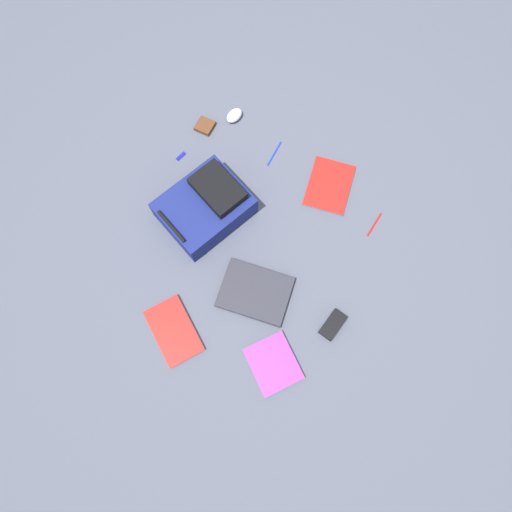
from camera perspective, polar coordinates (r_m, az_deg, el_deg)
The scene contains 12 objects.
ground_plane at distance 2.07m, azimuth -0.07°, elevation -0.08°, with size 4.06×4.06×0.00m, color #4C5160.
backpack at distance 2.09m, azimuth -6.41°, elevation 6.34°, with size 0.42×0.47×0.18m.
laptop at distance 2.02m, azimuth -0.11°, elevation -4.61°, with size 0.35×0.29×0.03m.
book_comic at distance 2.23m, azimuth 9.32°, elevation 8.86°, with size 0.26×0.31×0.02m.
book_red at distance 1.98m, azimuth 2.22°, elevation -13.57°, with size 0.29×0.28×0.02m.
book_blue at distance 2.02m, azimuth -10.45°, elevation -9.38°, with size 0.33×0.29×0.02m.
computer_mouse at distance 2.38m, azimuth -2.78°, elevation 17.47°, with size 0.06×0.09×0.04m, color silver.
power_brick at distance 2.02m, azimuth 9.77°, elevation -8.65°, with size 0.07×0.13×0.03m, color black.
pen_black at distance 2.19m, azimuth 14.88°, elevation 3.92°, with size 0.01×0.01×0.14m, color red.
pen_blue at distance 2.28m, azimuth 2.36°, elevation 12.94°, with size 0.01×0.01×0.15m, color #1933B2.
earbud_pouch at distance 2.37m, azimuth -6.53°, elevation 16.16°, with size 0.08×0.08×0.02m, color #59331E.
usb_stick at distance 2.31m, azimuth -9.55°, elevation 12.47°, with size 0.02×0.06×0.01m, color #191999.
Camera 1 is at (0.30, -0.51, 1.99)m, focal length 31.37 mm.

